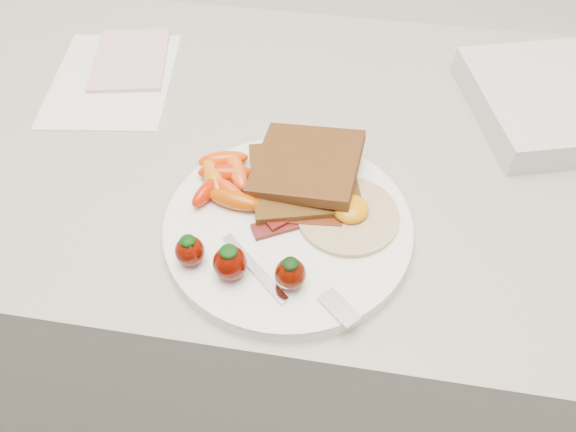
# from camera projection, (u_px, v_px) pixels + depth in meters

# --- Properties ---
(counter) EXTENTS (2.00, 0.60, 0.90)m
(counter) POSITION_uv_depth(u_px,v_px,m) (288.00, 315.00, 1.07)
(counter) COLOR gray
(counter) RESTS_ON ground
(plate) EXTENTS (0.27, 0.27, 0.02)m
(plate) POSITION_uv_depth(u_px,v_px,m) (288.00, 227.00, 0.61)
(plate) COLOR white
(plate) RESTS_ON counter
(toast_lower) EXTENTS (0.14, 0.14, 0.01)m
(toast_lower) POSITION_uv_depth(u_px,v_px,m) (304.00, 180.00, 0.64)
(toast_lower) COLOR black
(toast_lower) RESTS_ON plate
(toast_upper) EXTENTS (0.13, 0.12, 0.03)m
(toast_upper) POSITION_uv_depth(u_px,v_px,m) (307.00, 164.00, 0.63)
(toast_upper) COLOR black
(toast_upper) RESTS_ON toast_lower
(fried_egg) EXTENTS (0.12, 0.12, 0.02)m
(fried_egg) POSITION_uv_depth(u_px,v_px,m) (348.00, 213.00, 0.61)
(fried_egg) COLOR beige
(fried_egg) RESTS_ON plate
(bacon_strips) EXTENTS (0.10, 0.08, 0.01)m
(bacon_strips) POSITION_uv_depth(u_px,v_px,m) (297.00, 217.00, 0.61)
(bacon_strips) COLOR #360609
(bacon_strips) RESTS_ON plate
(baby_carrots) EXTENTS (0.09, 0.10, 0.02)m
(baby_carrots) POSITION_uv_depth(u_px,v_px,m) (225.00, 179.00, 0.63)
(baby_carrots) COLOR #C32800
(baby_carrots) RESTS_ON plate
(strawberries) EXTENTS (0.13, 0.04, 0.04)m
(strawberries) POSITION_uv_depth(u_px,v_px,m) (237.00, 262.00, 0.55)
(strawberries) COLOR #510901
(strawberries) RESTS_ON plate
(fork) EXTENTS (0.15, 0.09, 0.00)m
(fork) POSITION_uv_depth(u_px,v_px,m) (292.00, 285.00, 0.55)
(fork) COLOR silver
(fork) RESTS_ON plate
(paper_sheet) EXTENTS (0.20, 0.24, 0.00)m
(paper_sheet) POSITION_uv_depth(u_px,v_px,m) (113.00, 79.00, 0.80)
(paper_sheet) COLOR white
(paper_sheet) RESTS_ON counter
(notepad) EXTENTS (0.13, 0.17, 0.01)m
(notepad) POSITION_uv_depth(u_px,v_px,m) (130.00, 59.00, 0.82)
(notepad) COLOR #DDA7B3
(notepad) RESTS_ON paper_sheet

